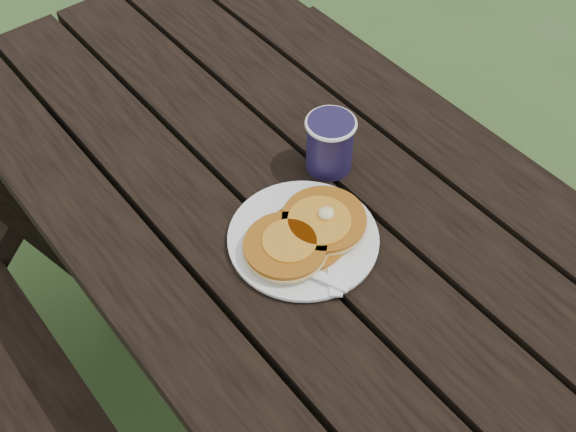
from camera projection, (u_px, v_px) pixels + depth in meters
picnic_table at (341, 365)px, 1.46m from camera, size 1.36×1.80×0.75m
plate at (303, 239)px, 1.17m from camera, size 0.28×0.28×0.01m
pancake_stack at (306, 233)px, 1.15m from camera, size 0.22×0.14×0.04m
knife at (332, 249)px, 1.15m from camera, size 0.13×0.16×0.00m
fork at (317, 275)px, 1.11m from camera, size 0.09×0.16×0.01m
coffee_cup at (330, 141)px, 1.24m from camera, size 0.09×0.09×0.10m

